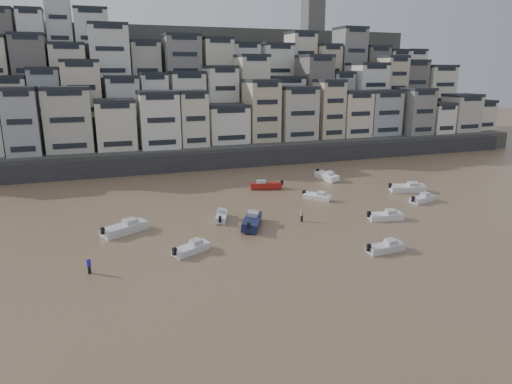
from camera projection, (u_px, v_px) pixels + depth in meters
name	position (u px, v px, depth m)	size (l,w,h in m)	color
ground	(355.00, 350.00, 32.78)	(400.00, 400.00, 0.00)	#896A49
harbor_wall	(231.00, 159.00, 94.76)	(140.00, 3.00, 3.50)	#38383A
hillside	(207.00, 94.00, 129.69)	(141.04, 66.00, 50.00)	#4C4C47
boat_a	(386.00, 246.00, 50.49)	(4.87, 1.59, 1.33)	silver
boat_b	(386.00, 215.00, 61.33)	(5.08, 1.66, 1.39)	white
boat_c	(252.00, 220.00, 58.60)	(6.76, 2.21, 1.84)	#161C45
boat_d	(422.00, 198.00, 69.71)	(5.01, 1.64, 1.37)	silver
boat_e	(317.00, 196.00, 70.85)	(4.72, 1.55, 1.29)	white
boat_f	(221.00, 215.00, 61.33)	(4.73, 1.55, 1.29)	silver
boat_g	(408.00, 187.00, 75.40)	(6.29, 2.06, 1.72)	silver
boat_h	(266.00, 184.00, 77.58)	(5.81, 1.90, 1.58)	#9E1813
boat_i	(327.00, 175.00, 83.94)	(6.07, 1.99, 1.65)	white
boat_j	(191.00, 247.00, 50.14)	(4.88, 1.60, 1.33)	silver
boat_k	(124.00, 226.00, 56.28)	(6.34, 2.08, 1.73)	silver
person_blue	(89.00, 265.00, 45.00)	(0.44, 0.44, 1.74)	#281ACA
person_pink	(302.00, 215.00, 60.67)	(0.44, 0.44, 1.74)	tan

